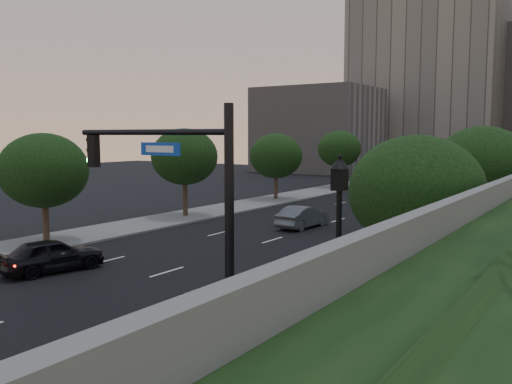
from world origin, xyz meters
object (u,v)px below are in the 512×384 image
Objects in this scene: sedan_near_left at (52,255)px; pedestrian_a at (381,273)px; sedan_near_right at (385,220)px; sedan_far_left at (383,181)px; sedan_far_right at (444,197)px; pedestrian_b at (417,262)px; sedan_mid_left at (303,217)px; pedestrian_c at (461,244)px; street_lamp at (338,249)px; traffic_signal_mast at (196,233)px.

pedestrian_a is (13.83, 4.65, 0.16)m from sedan_near_left.
sedan_near_right is at bearing -74.13° from pedestrian_a.
sedan_far_left reaches higher than sedan_near_right.
pedestrian_b is at bearing -73.19° from sedan_far_right.
sedan_mid_left is 0.94× the size of sedan_far_right.
pedestrian_c reaches higher than sedan_far_left.
pedestrian_b is at bearing -141.55° from sedan_near_left.
pedestrian_a reaches higher than sedan_far_left.
street_lamp is 19.02m from sedan_near_right.
sedan_far_right reaches higher than sedan_mid_left.
sedan_far_left is (-14.21, 51.39, -2.93)m from traffic_signal_mast.
sedan_mid_left is 2.50× the size of pedestrian_c.
street_lamp reaches higher than sedan_near_right.
sedan_far_left is 2.93× the size of pedestrian_c.
sedan_mid_left is 31.00m from sedan_far_left.
street_lamp is 1.21× the size of sedan_near_right.
pedestrian_b reaches higher than sedan_far_left.
street_lamp is 6.68m from pedestrian_b.
pedestrian_a reaches higher than sedan_mid_left.
pedestrian_b is (5.91, -26.37, 0.18)m from sedan_far_right.
sedan_near_left is at bearing -125.19° from sedan_near_right.
pedestrian_b is (2.40, 11.19, -2.66)m from traffic_signal_mast.
pedestrian_b is 4.51m from pedestrian_c.
pedestrian_a is at bearing 79.16° from traffic_signal_mast.
pedestrian_b is 0.94× the size of pedestrian_c.
sedan_mid_left is at bearing -54.16° from pedestrian_a.
street_lamp is 49.38m from sedan_far_left.
sedan_near_left is 34.41m from sedan_far_right.
street_lamp is 1.16× the size of sedan_far_right.
pedestrian_a reaches higher than sedan_near_left.
sedan_far_right is (4.85, 16.61, 0.08)m from sedan_mid_left.
sedan_near_left is at bearing 81.52° from sedan_far_left.
sedan_far_right is (-5.37, 32.82, -1.81)m from street_lamp.
sedan_near_left is at bearing 79.83° from sedan_mid_left.
sedan_far_right is at bearing 99.29° from street_lamp.
pedestrian_b is (16.61, -40.20, 0.27)m from sedan_far_left.
sedan_near_left is 0.95× the size of sedan_far_right.
street_lamp is at bearing 72.60° from pedestrian_b.
sedan_far_left is 39.70m from pedestrian_c.
pedestrian_a is (-0.15, 4.15, -1.69)m from street_lamp.
traffic_signal_mast reaches higher than sedan_near_right.
street_lamp is 3.27× the size of pedestrian_b.
street_lamp reaches higher than pedestrian_b.
sedan_far_right is at bearing -85.12° from pedestrian_c.
sedan_near_left is (-13.98, -0.50, -1.85)m from street_lamp.
sedan_far_left is 43.50m from pedestrian_b.
pedestrian_a is 6.90m from pedestrian_c.
sedan_far_left is (-16.06, 46.65, -1.89)m from street_lamp.
street_lamp is at bearing 97.99° from sedan_far_left.
sedan_far_left is 1.10× the size of sedan_far_right.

